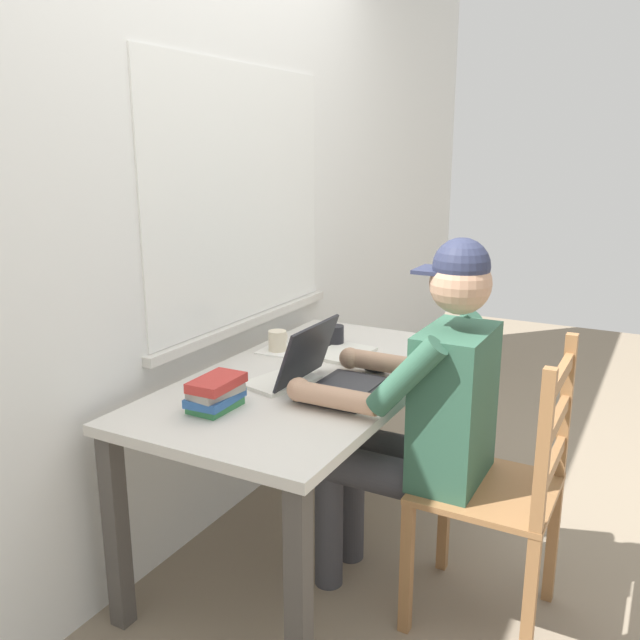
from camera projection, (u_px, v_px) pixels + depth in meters
name	position (u px, v px, depth m)	size (l,w,h in m)	color
ground_plane	(312.00, 546.00, 2.64)	(8.00, 8.00, 0.00)	gray
back_wall	(204.00, 208.00, 2.53)	(6.00, 0.08, 2.60)	silver
desk	(311.00, 397.00, 2.48)	(1.46, 0.77, 0.71)	beige
seated_person	(422.00, 408.00, 2.18)	(0.50, 0.60, 1.26)	#2D5642
wooden_chair	(504.00, 490.00, 2.11)	(0.42, 0.42, 0.95)	olive
laptop	(331.00, 374.00, 2.30)	(0.33, 0.31, 0.22)	#232328
computer_mouse	(375.00, 368.00, 2.49)	(0.06, 0.10, 0.03)	black
coffee_mug_white	(278.00, 341.00, 2.73)	(0.11, 0.07, 0.09)	beige
coffee_mug_dark	(336.00, 335.00, 2.81)	(0.11, 0.07, 0.09)	black
book_stack_main	(216.00, 393.00, 2.12)	(0.19, 0.13, 0.11)	#38844C
paper_pile_near_laptop	(344.00, 353.00, 2.70)	(0.25, 0.18, 0.01)	silver
paper_pile_back_corner	(281.00, 381.00, 2.37)	(0.25, 0.17, 0.01)	silver
paper_pile_side	(284.00, 350.00, 2.75)	(0.18, 0.18, 0.01)	white
landscape_photo_print	(276.00, 377.00, 2.43)	(0.13, 0.09, 0.00)	teal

